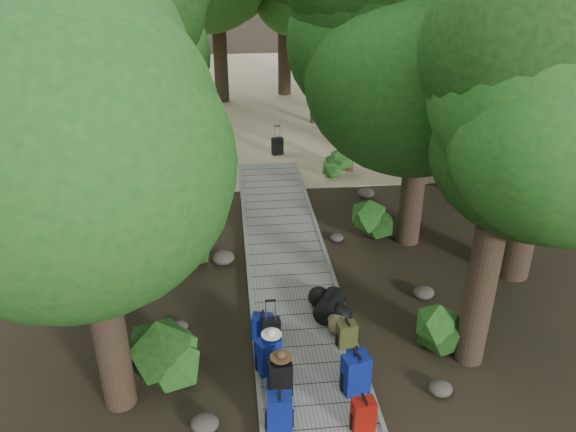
{
  "coord_description": "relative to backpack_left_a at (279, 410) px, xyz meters",
  "views": [
    {
      "loc": [
        -1.25,
        -10.81,
        7.15
      ],
      "look_at": [
        0.07,
        1.25,
        1.0
      ],
      "focal_mm": 35.0,
      "sensor_mm": 36.0,
      "label": 1
    }
  ],
  "objects": [
    {
      "name": "tree_right_e",
      "position": [
        5.26,
        10.85,
        4.49
      ],
      "size": [
        5.54,
        5.54,
        9.97
      ],
      "primitive_type": null,
      "color": "black",
      "rests_on": "ground"
    },
    {
      "name": "duffel_right_black",
      "position": [
        1.3,
        2.81,
        -0.13
      ],
      "size": [
        0.77,
        0.88,
        0.47
      ],
      "primitive_type": null,
      "rotation": [
        0.0,
        0.0,
        -0.48
      ],
      "color": "black",
      "rests_on": "boardwalk"
    },
    {
      "name": "tree_left_a",
      "position": [
        -2.62,
        0.97,
        3.31
      ],
      "size": [
        4.56,
        4.56,
        7.6
      ],
      "primitive_type": null,
      "color": "black",
      "rests_on": "ground"
    },
    {
      "name": "rock_left_c",
      "position": [
        -0.87,
        5.29,
        -0.34
      ],
      "size": [
        0.56,
        0.5,
        0.31
      ],
      "primitive_type": null,
      "color": "#4C473F",
      "rests_on": "ground"
    },
    {
      "name": "backpack_left_b",
      "position": [
        0.08,
        0.77,
        -0.0
      ],
      "size": [
        0.42,
        0.32,
        0.73
      ],
      "primitive_type": null,
      "rotation": [
        0.0,
        0.0,
        0.09
      ],
      "color": "black",
      "rests_on": "boardwalk"
    },
    {
      "name": "hat_white",
      "position": [
        -0.01,
        1.38,
        0.45
      ],
      "size": [
        0.36,
        0.36,
        0.12
      ],
      "primitive_type": null,
      "color": "silver",
      "rests_on": "backpack_left_c"
    },
    {
      "name": "rock_left_b",
      "position": [
        -1.74,
        2.82,
        -0.4
      ],
      "size": [
        0.32,
        0.29,
        0.18
      ],
      "primitive_type": null,
      "color": "#4C473F",
      "rests_on": "ground"
    },
    {
      "name": "duffel_right_khaki",
      "position": [
        1.37,
        2.5,
        -0.19
      ],
      "size": [
        0.41,
        0.58,
        0.36
      ],
      "primitive_type": null,
      "rotation": [
        0.0,
        0.0,
        0.09
      ],
      "color": "brown",
      "rests_on": "boardwalk"
    },
    {
      "name": "palm_right_b",
      "position": [
        5.71,
        14.95,
        3.41
      ],
      "size": [
        4.04,
        4.04,
        7.8
      ],
      "primitive_type": null,
      "color": "#134416",
      "rests_on": "ground"
    },
    {
      "name": "tree_right_f",
      "position": [
        7.58,
        14.46,
        4.06
      ],
      "size": [
        5.1,
        5.1,
        9.1
      ],
      "primitive_type": null,
      "color": "black",
      "rests_on": "ground"
    },
    {
      "name": "ground",
      "position": [
        0.68,
        4.41,
        -0.49
      ],
      "size": [
        120.0,
        120.0,
        0.0
      ],
      "primitive_type": "plane",
      "color": "black",
      "rests_on": "ground"
    },
    {
      "name": "lone_suitcase_on_sand",
      "position": [
        1.13,
        12.51,
        -0.16
      ],
      "size": [
        0.44,
        0.32,
        0.62
      ],
      "primitive_type": null,
      "rotation": [
        0.0,
        0.0,
        0.27
      ],
      "color": "black",
      "rests_on": "sand_beach"
    },
    {
      "name": "rock_right_c",
      "position": [
        2.07,
        6.06,
        -0.39
      ],
      "size": [
        0.35,
        0.32,
        0.19
      ],
      "primitive_type": null,
      "color": "#4C473F",
      "rests_on": "ground"
    },
    {
      "name": "backpack_right_a",
      "position": [
        1.3,
        -0.15,
        -0.05
      ],
      "size": [
        0.38,
        0.29,
        0.64
      ],
      "primitive_type": null,
      "rotation": [
        0.0,
        0.0,
        0.1
      ],
      "color": "#921701",
      "rests_on": "boardwalk"
    },
    {
      "name": "backpack_left_a",
      "position": [
        0.0,
        0.0,
        0.0
      ],
      "size": [
        0.41,
        0.3,
        0.74
      ],
      "primitive_type": null,
      "rotation": [
        0.0,
        0.0,
        -0.07
      ],
      "color": "navy",
      "rests_on": "boardwalk"
    },
    {
      "name": "shrub_left_b",
      "position": [
        -1.45,
        5.16,
        -0.11
      ],
      "size": [
        0.85,
        0.85,
        0.77
      ],
      "primitive_type": null,
      "color": "#164A19",
      "rests_on": "ground"
    },
    {
      "name": "shrub_left_a",
      "position": [
        -1.84,
        1.37,
        0.08
      ],
      "size": [
        1.26,
        1.26,
        1.14
      ],
      "primitive_type": null,
      "color": "#164A19",
      "rests_on": "ground"
    },
    {
      "name": "rock_right_b",
      "position": [
        3.48,
        3.37,
        -0.36
      ],
      "size": [
        0.47,
        0.42,
        0.26
      ],
      "primitive_type": null,
      "color": "#4C473F",
      "rests_on": "ground"
    },
    {
      "name": "tree_left_c",
      "position": [
        -2.8,
        7.98,
        3.82
      ],
      "size": [
        4.96,
        4.96,
        8.63
      ],
      "primitive_type": null,
      "color": "black",
      "rests_on": "ground"
    },
    {
      "name": "tree_right_c",
      "position": [
        3.89,
        5.88,
        3.67
      ],
      "size": [
        4.8,
        4.8,
        8.31
      ],
      "primitive_type": null,
      "color": "black",
      "rests_on": "ground"
    },
    {
      "name": "tree_right_a",
      "position": [
        3.69,
        1.38,
        3.23
      ],
      "size": [
        4.46,
        4.46,
        7.43
      ],
      "primitive_type": null,
      "color": "black",
      "rests_on": "ground"
    },
    {
      "name": "kayak",
      "position": [
        -2.66,
        14.82,
        -0.31
      ],
      "size": [
        1.16,
        3.18,
        0.31
      ],
      "primitive_type": "ellipsoid",
      "rotation": [
        0.0,
        0.0,
        -0.16
      ],
      "color": "#A32E0E",
      "rests_on": "sand_beach"
    },
    {
      "name": "tree_back_d",
      "position": [
        -4.51,
        18.61,
        3.68
      ],
      "size": [
        5.0,
        5.0,
        8.34
      ],
      "primitive_type": null,
      "color": "black",
      "rests_on": "ground"
    },
    {
      "name": "shrub_right_b",
      "position": [
        3.06,
        6.08,
        0.05
      ],
      "size": [
        1.2,
        1.2,
        1.08
      ],
      "primitive_type": null,
      "color": "#164A19",
      "rests_on": "ground"
    },
    {
      "name": "boardwalk",
      "position": [
        0.68,
        5.41,
        -0.43
      ],
      "size": [
        2.0,
        12.0,
        0.12
      ],
      "primitive_type": "cube",
      "color": "gray",
      "rests_on": "ground"
    },
    {
      "name": "palm_right_a",
      "position": [
        3.49,
        11.07,
        3.35
      ],
      "size": [
        4.51,
        4.51,
        7.68
      ],
      "primitive_type": null,
      "color": "#134416",
      "rests_on": "ground"
    },
    {
      "name": "shrub_right_a",
      "position": [
        3.25,
        1.65,
        -0.01
      ],
      "size": [
        1.08,
        1.08,
        0.97
      ],
      "primitive_type": null,
      "color": "#164A19",
      "rests_on": "ground"
    },
    {
      "name": "shrub_right_c",
      "position": [
        2.86,
        10.36,
        -0.09
      ],
      "size": [
        0.89,
        0.89,
        0.8
      ],
      "primitive_type": null,
      "color": "#164A19",
      "rests_on": "ground"
    },
    {
      "name": "backpack_right_c",
      "position": [
        1.46,
        1.01,
        -0.07
      ],
      "size": [
        0.35,
        0.25,
        0.59
      ],
      "primitive_type": null,
      "rotation": [
        0.0,
        0.0,
        0.02
      ],
      "color": "navy",
      "rests_on": "boardwalk"
    },
    {
      "name": "backpack_left_d",
      "position": [
        -0.12,
        2.22,
        -0.08
      ],
      "size": [
        0.44,
        0.36,
        0.59
      ],
      "primitive_type": null,
      "rotation": [
        0.0,
        0.0,
        -0.23
      ],
      "color": "navy",
      "rests_on": "boardwalk"
    },
    {
      "name": "tree_right_b",
      "position": [
        5.85,
        4.06,
        4.6
      ],
      "size": [
        5.7,
        5.7,
        10.18
      ],
      "primitive_type": null,
      "color": "black",
      "rests_on": "ground"
    },
    {
      "name": "rock_right_d",
      "position": [
        3.44,
        8.6,
        -0.35
      ],
      "size": [
        0.51,
        0.46,
        0.28
      ],
      "primitive_type": null,
      "color": "#4C473F",
      "rests_on": "ground"
    },
    {
      "name": "backpack_right_d",
      "position": [
        1.45,
        1.86,
        -0.1
      ],
      "size": [
        0.39,
        0.31,
        0.55
      ],
      "primitive_type": null,
      "rotation": [
        0.0,
        0.0,
        0.15
      ],
      "color": "#3B3F1B",
      "rests_on": "boardwalk"
    },
    {
      "name": "palm_left_a",
      "position": [
        -3.88,
        10.76,
        2.66
      ],
      "size": [
        3.96,
        3.96,
        6.31
      ],
      "primitive_type": null,
      "color": "#134416",
      "rests_on": "ground"
    },
    {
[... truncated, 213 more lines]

